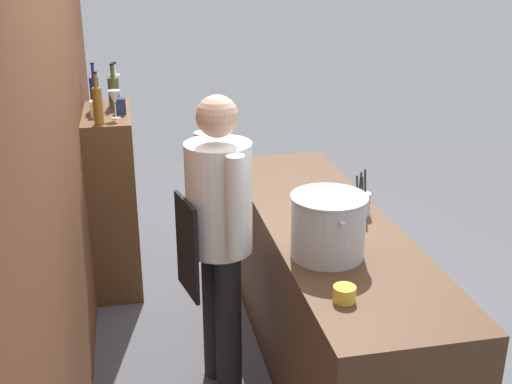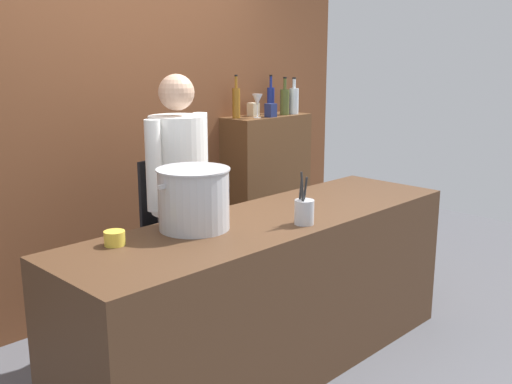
{
  "view_description": "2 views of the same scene",
  "coord_description": "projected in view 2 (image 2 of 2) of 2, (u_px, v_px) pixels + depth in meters",
  "views": [
    {
      "loc": [
        -3.11,
        1.04,
        2.3
      ],
      "look_at": [
        0.05,
        0.39,
        1.08
      ],
      "focal_mm": 44.43,
      "sensor_mm": 36.0,
      "label": 1
    },
    {
      "loc": [
        -2.29,
        -2.14,
        1.78
      ],
      "look_at": [
        0.19,
        0.3,
        0.96
      ],
      "focal_mm": 41.76,
      "sensor_mm": 36.0,
      "label": 2
    }
  ],
  "objects": [
    {
      "name": "prep_counter",
      "position": [
        270.0,
        294.0,
        3.35
      ],
      "size": [
        2.49,
        0.7,
        0.9
      ],
      "primitive_type": "cube",
      "color": "#472D1C",
      "rests_on": "ground_plane"
    },
    {
      "name": "utensil_crock",
      "position": [
        304.0,
        211.0,
        3.11
      ],
      "size": [
        0.1,
        0.1,
        0.28
      ],
      "color": "#B7BABF",
      "rests_on": "prep_counter"
    },
    {
      "name": "spice_tin_cream",
      "position": [
        253.0,
        109.0,
        4.79
      ],
      "size": [
        0.07,
        0.07,
        0.1
      ],
      "primitive_type": "cube",
      "color": "beige",
      "rests_on": "bar_cabinet"
    },
    {
      "name": "butter_jar",
      "position": [
        115.0,
        238.0,
        2.78
      ],
      "size": [
        0.1,
        0.1,
        0.07
      ],
      "primitive_type": "cylinder",
      "color": "yellow",
      "rests_on": "prep_counter"
    },
    {
      "name": "wine_glass_wide",
      "position": [
        257.0,
        101.0,
        4.63
      ],
      "size": [
        0.08,
        0.08,
        0.19
      ],
      "color": "silver",
      "rests_on": "bar_cabinet"
    },
    {
      "name": "stockpot_large",
      "position": [
        194.0,
        199.0,
        3.01
      ],
      "size": [
        0.43,
        0.37,
        0.31
      ],
      "color": "#B7BABF",
      "rests_on": "prep_counter"
    },
    {
      "name": "wine_bottle_amber",
      "position": [
        236.0,
        102.0,
        4.61
      ],
      "size": [
        0.06,
        0.06,
        0.33
      ],
      "color": "#8C5919",
      "rests_on": "bar_cabinet"
    },
    {
      "name": "chef",
      "position": [
        179.0,
        192.0,
        3.57
      ],
      "size": [
        0.52,
        0.39,
        1.66
      ],
      "rotation": [
        0.0,
        0.0,
        3.37
      ],
      "color": "black",
      "rests_on": "ground_plane"
    },
    {
      "name": "spice_tin_navy",
      "position": [
        271.0,
        110.0,
        4.71
      ],
      "size": [
        0.07,
        0.07,
        0.11
      ],
      "primitive_type": "cube",
      "color": "navy",
      "rests_on": "bar_cabinet"
    },
    {
      "name": "wine_bottle_clear",
      "position": [
        294.0,
        100.0,
        4.92
      ],
      "size": [
        0.08,
        0.08,
        0.3
      ],
      "color": "silver",
      "rests_on": "bar_cabinet"
    },
    {
      "name": "wine_bottle_olive",
      "position": [
        285.0,
        101.0,
        4.87
      ],
      "size": [
        0.08,
        0.08,
        0.31
      ],
      "color": "#475123",
      "rests_on": "bar_cabinet"
    },
    {
      "name": "ground_plane",
      "position": [
        270.0,
        366.0,
        3.46
      ],
      "size": [
        8.0,
        8.0,
        0.0
      ],
      "primitive_type": "plane",
      "color": "#4C4C51"
    },
    {
      "name": "brick_back_panel",
      "position": [
        122.0,
        94.0,
        4.07
      ],
      "size": [
        4.4,
        0.1,
        3.0
      ],
      "primitive_type": "cube",
      "color": "brown",
      "rests_on": "ground_plane"
    },
    {
      "name": "wine_bottle_cobalt",
      "position": [
        271.0,
        100.0,
        4.93
      ],
      "size": [
        0.06,
        0.06,
        0.32
      ],
      "color": "navy",
      "rests_on": "bar_cabinet"
    },
    {
      "name": "bar_cabinet",
      "position": [
        266.0,
        192.0,
        4.97
      ],
      "size": [
        0.76,
        0.32,
        1.28
      ],
      "primitive_type": "cube",
      "color": "brown",
      "rests_on": "ground_plane"
    }
  ]
}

